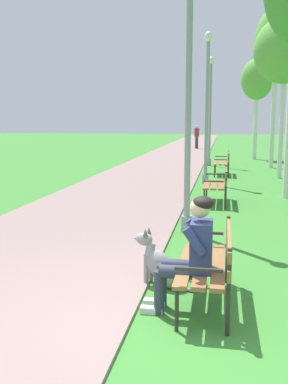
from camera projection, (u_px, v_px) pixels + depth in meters
ground_plane at (145, 327)px, 4.31m from camera, size 120.00×120.00×0.00m
paved_path at (180, 152)px, 27.96m from camera, size 3.67×60.00×0.04m
park_bench_near at (211, 260)px, 4.77m from camera, size 0.55×1.50×0.85m
park_bench_mid at (218, 182)px, 10.66m from camera, size 0.55×1.50×0.85m
park_bench_far at (223, 161)px, 16.09m from camera, size 0.55×1.50×0.85m
person_seated_on_near_bench at (191, 250)px, 4.54m from camera, size 0.74×0.49×1.25m
dog_grey at (161, 266)px, 5.34m from camera, size 0.81×0.43×0.71m
lamp_post_near at (188, 102)px, 7.60m from camera, size 0.24×0.24×4.47m
lamp_post_mid at (207, 107)px, 13.68m from camera, size 0.24×0.24×4.66m
lamp_post_far at (210, 110)px, 19.11m from camera, size 0.24×0.24×4.68m
birch_tree_fourth at (285, 51)px, 14.65m from camera, size 2.08×1.83×5.40m
birch_tree_fifth at (276, 46)px, 17.88m from camera, size 1.78×1.89×6.54m
birch_tree_sixth at (257, 81)px, 22.10m from camera, size 1.59×1.49×5.05m
pedestrian_distant at (197, 137)px, 30.47m from camera, size 0.32×0.22×1.65m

